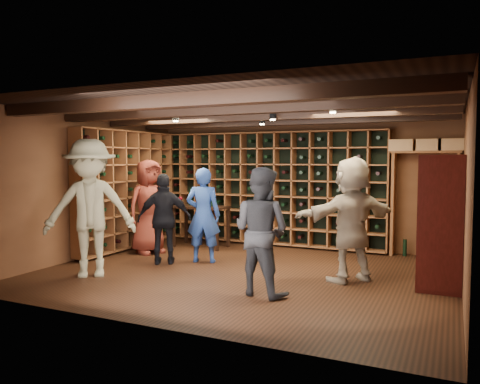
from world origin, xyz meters
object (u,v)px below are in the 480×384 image
at_px(guest_woman_black, 165,219).
at_px(tasting_table, 201,210).
at_px(guest_khaki, 90,208).
at_px(man_grey_suit, 261,231).
at_px(guest_red_floral, 149,207).
at_px(guest_beige, 351,219).
at_px(display_cabinet, 440,226).
at_px(man_blue_shirt, 203,215).

relative_size(guest_woman_black, tasting_table, 1.36).
distance_m(guest_woman_black, guest_khaki, 1.29).
distance_m(man_grey_suit, guest_red_floral, 3.27).
height_order(man_grey_suit, guest_beige, guest_beige).
height_order(guest_khaki, tasting_table, guest_khaki).
relative_size(display_cabinet, guest_beige, 0.99).
relative_size(guest_woman_black, guest_beige, 0.84).
xyz_separation_m(guest_red_floral, guest_beige, (3.77, -0.45, 0.02)).
xyz_separation_m(guest_woman_black, guest_khaki, (-0.52, -1.15, 0.26)).
bearing_deg(tasting_table, guest_woman_black, -79.89).
relative_size(display_cabinet, man_grey_suit, 1.08).
bearing_deg(guest_khaki, display_cabinet, -20.42).
bearing_deg(man_blue_shirt, guest_beige, 158.38).
height_order(man_grey_suit, guest_khaki, guest_khaki).
bearing_deg(guest_beige, guest_khaki, -28.39).
bearing_deg(guest_beige, display_cabinet, 131.44).
distance_m(man_blue_shirt, man_grey_suit, 2.08).
bearing_deg(guest_woman_black, tasting_table, -112.74).
height_order(display_cabinet, guest_woman_black, display_cabinet).
xyz_separation_m(guest_woman_black, tasting_table, (-0.21, 1.56, -0.02)).
height_order(display_cabinet, man_grey_suit, display_cabinet).
distance_m(guest_woman_black, tasting_table, 1.58).
xyz_separation_m(man_grey_suit, guest_red_floral, (-2.86, 1.59, 0.05)).
distance_m(display_cabinet, guest_beige, 1.15).
distance_m(display_cabinet, guest_khaki, 4.87).
xyz_separation_m(display_cabinet, guest_beige, (-1.15, -0.01, 0.03)).
bearing_deg(tasting_table, display_cabinet, -14.96).
bearing_deg(tasting_table, guest_khaki, -94.08).
bearing_deg(guest_woman_black, guest_red_floral, -69.85).
bearing_deg(guest_red_floral, man_grey_suit, -96.79).
xyz_separation_m(man_blue_shirt, guest_woman_black, (-0.51, -0.38, -0.05)).
relative_size(guest_red_floral, guest_beige, 0.97).
relative_size(display_cabinet, guest_red_floral, 1.02).
distance_m(display_cabinet, guest_red_floral, 4.93).
height_order(guest_beige, tasting_table, guest_beige).
height_order(display_cabinet, guest_beige, guest_beige).
bearing_deg(guest_khaki, tasting_table, 47.05).
bearing_deg(display_cabinet, guest_red_floral, 174.84).
xyz_separation_m(guest_khaki, tasting_table, (0.32, 2.71, -0.28)).
height_order(guest_woman_black, tasting_table, guest_woman_black).
bearing_deg(guest_red_floral, guest_beige, -74.57).
relative_size(display_cabinet, guest_woman_black, 1.17).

